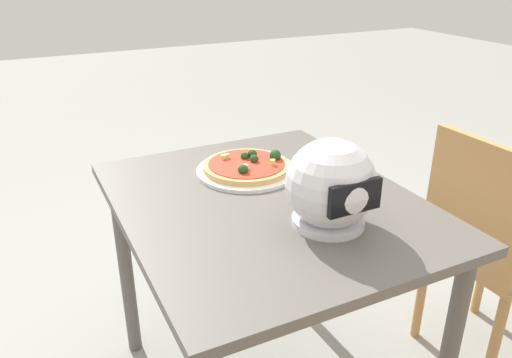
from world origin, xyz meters
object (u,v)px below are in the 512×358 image
Objects in this scene: motorcycle_helmet at (331,186)px; chair_side at (485,243)px; dining_table at (266,230)px; pizza at (247,165)px.

chair_side is at bearing -177.22° from motorcycle_helmet.
dining_table is 3.51× the size of pizza.
motorcycle_helmet is at bearing 96.21° from pizza.
motorcycle_helmet is 0.26× the size of chair_side.
dining_table is at bearing -12.34° from chair_side.
chair_side reaches higher than pizza.
motorcycle_helmet reaches higher than pizza.
pizza is at bearing -26.66° from chair_side.
chair_side is (-0.74, 0.37, -0.29)m from pizza.
motorcycle_helmet reaches higher than dining_table.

